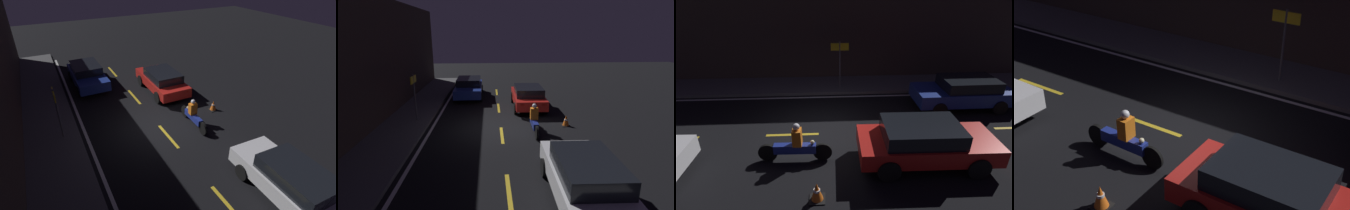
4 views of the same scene
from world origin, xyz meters
The scene contains 11 objects.
ground_plane centered at (0.00, 0.00, 0.00)m, with size 56.00×56.00×0.00m, color black.
raised_curb centered at (0.00, 4.86, 0.08)m, with size 28.00×2.37×0.15m.
building_front centered at (0.00, 6.19, 3.22)m, with size 28.00×0.30×6.43m.
lane_dash_c centered at (-1.00, 0.00, 0.00)m, with size 2.00×0.14×0.01m.
lane_dash_d centered at (3.50, 0.00, 0.00)m, with size 2.00×0.14×0.01m.
lane_solid_kerb centered at (0.00, 3.42, 0.00)m, with size 25.20×0.14×0.01m.
taxi_red centered at (3.44, -1.84, 0.76)m, with size 4.34×1.98×1.39m.
sedan_blue centered at (6.56, 2.05, 0.74)m, with size 4.37×2.01×1.38m.
motorcycle centered at (-0.69, -1.55, 0.55)m, with size 2.39×0.37×1.38m.
traffic_cone_near centered at (0.06, -3.31, 0.27)m, with size 0.43×0.43×0.56m.
shop_sign centered at (1.02, 4.39, 1.84)m, with size 0.90×0.08×2.40m.
Camera 3 is at (0.49, -8.60, 5.45)m, focal length 28.00 mm.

